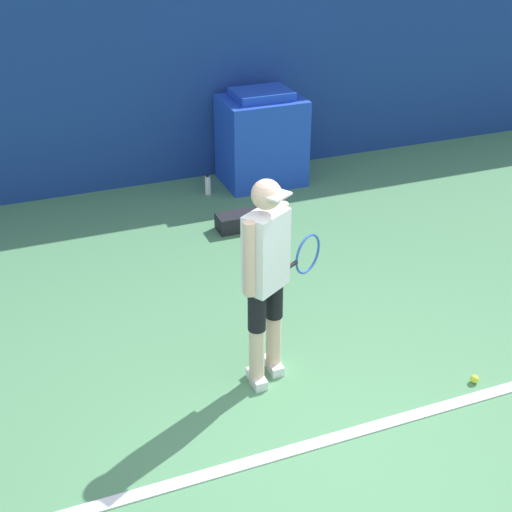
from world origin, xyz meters
TOP-DOWN VIEW (x-y plane):
  - ground_plane at (0.00, 0.00)m, footprint 24.00×24.00m
  - back_wall at (0.00, 5.14)m, footprint 24.00×0.10m
  - court_baseline at (0.00, 0.09)m, footprint 21.60×0.10m
  - tennis_player at (-0.10, 0.94)m, footprint 0.85×0.57m
  - tennis_ball at (1.41, 0.25)m, footprint 0.07×0.07m
  - covered_chair at (1.34, 4.65)m, footprint 1.00×0.77m
  - equipment_bag at (0.66, 3.47)m, footprint 0.61×0.25m
  - water_bottle at (0.57, 4.50)m, footprint 0.07×0.07m

SIDE VIEW (x-z plane):
  - ground_plane at x=0.00m, z-range 0.00..0.00m
  - court_baseline at x=0.00m, z-range 0.00..0.01m
  - tennis_ball at x=1.41m, z-range 0.00..0.07m
  - equipment_bag at x=0.66m, z-range 0.00..0.18m
  - water_bottle at x=0.57m, z-range -0.01..0.25m
  - covered_chair at x=1.34m, z-range -0.02..1.17m
  - tennis_player at x=-0.10m, z-range 0.10..1.80m
  - back_wall at x=0.00m, z-range 0.00..2.74m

